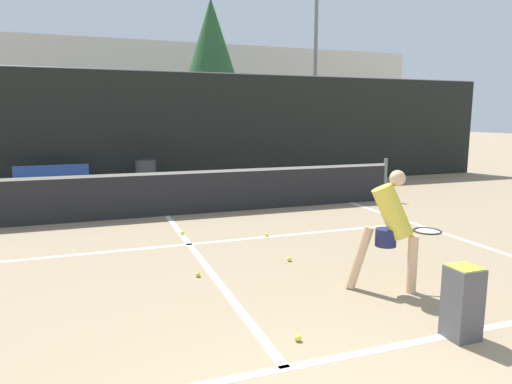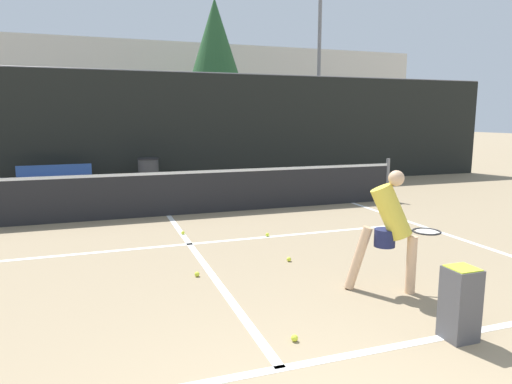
{
  "view_description": "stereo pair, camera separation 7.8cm",
  "coord_description": "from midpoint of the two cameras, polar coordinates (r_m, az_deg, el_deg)",
  "views": [
    {
      "loc": [
        -1.43,
        -1.8,
        2.09
      ],
      "look_at": [
        0.91,
        4.73,
        0.95
      ],
      "focal_mm": 32.0,
      "sensor_mm": 36.0,
      "label": 1
    },
    {
      "loc": [
        -1.35,
        -1.83,
        2.09
      ],
      "look_at": [
        0.91,
        4.73,
        0.95
      ],
      "focal_mm": 32.0,
      "sensor_mm": 36.0,
      "label": 2
    }
  ],
  "objects": [
    {
      "name": "tennis_ball_scattered_4",
      "position": [
        8.11,
        1.08,
        -5.36
      ],
      "size": [
        0.07,
        0.07,
        0.07
      ],
      "primitive_type": "sphere",
      "color": "#D1E033",
      "rests_on": "ground"
    },
    {
      "name": "trash_bin",
      "position": [
        13.0,
        -13.74,
        2.0
      ],
      "size": [
        0.58,
        0.58,
        0.98
      ],
      "color": "#3F3F42",
      "rests_on": "ground"
    },
    {
      "name": "tennis_ball_scattered_5",
      "position": [
        8.35,
        -9.49,
        -5.07
      ],
      "size": [
        0.07,
        0.07,
        0.07
      ],
      "primitive_type": "sphere",
      "color": "#D1E033",
      "rests_on": "ground"
    },
    {
      "name": "court_baseline_near",
      "position": [
        4.12,
        3.09,
        -21.13
      ],
      "size": [
        11.0,
        0.1,
        0.01
      ],
      "primitive_type": "cube",
      "color": "white",
      "rests_on": "ground"
    },
    {
      "name": "court_center_mark",
      "position": [
        6.93,
        -7.3,
        -8.26
      ],
      "size": [
        0.1,
        6.39,
        0.01
      ],
      "primitive_type": "cube",
      "color": "white",
      "rests_on": "ground"
    },
    {
      "name": "parked_car",
      "position": [
        16.8,
        -11.22,
        4.1
      ],
      "size": [
        1.88,
        4.17,
        1.44
      ],
      "color": "navy",
      "rests_on": "ground"
    },
    {
      "name": "court_service_line",
      "position": [
        7.72,
        -8.65,
        -6.47
      ],
      "size": [
        8.25,
        0.1,
        0.01
      ],
      "primitive_type": "cube",
      "color": "white",
      "rests_on": "ground"
    },
    {
      "name": "court_sideline_right",
      "position": [
        9.0,
        22.1,
        -4.78
      ],
      "size": [
        0.1,
        7.39,
        0.01
      ],
      "primitive_type": "cube",
      "color": "white",
      "rests_on": "ground"
    },
    {
      "name": "courtside_bench",
      "position": [
        12.99,
        -24.28,
        1.37
      ],
      "size": [
        1.85,
        0.48,
        0.86
      ],
      "rotation": [
        0.0,
        0.0,
        0.06
      ],
      "color": "#2D519E",
      "rests_on": "ground"
    },
    {
      "name": "floodlight_mast",
      "position": [
        21.08,
        7.43,
        20.35
      ],
      "size": [
        1.1,
        0.24,
        9.88
      ],
      "color": "slate",
      "rests_on": "ground"
    },
    {
      "name": "net",
      "position": [
        9.89,
        -11.38,
        -0.04
      ],
      "size": [
        11.09,
        0.09,
        1.07
      ],
      "color": "slate",
      "rests_on": "ground"
    },
    {
      "name": "building_far",
      "position": [
        27.05,
        -17.09,
        11.05
      ],
      "size": [
        36.0,
        2.4,
        6.18
      ],
      "primitive_type": "cube",
      "color": "beige",
      "rests_on": "ground"
    },
    {
      "name": "player_practicing",
      "position": [
        5.67,
        16.13,
        -4.07
      ],
      "size": [
        1.21,
        0.59,
        1.48
      ],
      "rotation": [
        0.0,
        0.0,
        -0.52
      ],
      "color": "#DBAD84",
      "rests_on": "ground"
    },
    {
      "name": "fence_back",
      "position": [
        13.67,
        -13.99,
        7.42
      ],
      "size": [
        24.0,
        0.06,
        3.41
      ],
      "color": "black",
      "rests_on": "ground"
    },
    {
      "name": "tree_west",
      "position": [
        22.18,
        -5.71,
        17.53
      ],
      "size": [
        2.8,
        2.8,
        7.48
      ],
      "color": "brown",
      "rests_on": "ground"
    },
    {
      "name": "tennis_ball_scattered_3",
      "position": [
        4.53,
        4.76,
        -17.71
      ],
      "size": [
        0.07,
        0.07,
        0.07
      ],
      "primitive_type": "sphere",
      "color": "#D1E033",
      "rests_on": "ground"
    },
    {
      "name": "tennis_ball_scattered_6",
      "position": [
        6.77,
        3.86,
        -8.37
      ],
      "size": [
        0.07,
        0.07,
        0.07
      ],
      "primitive_type": "sphere",
      "color": "#D1E033",
      "rests_on": "ground"
    },
    {
      "name": "ball_hopper",
      "position": [
        4.83,
        23.97,
        -12.33
      ],
      "size": [
        0.28,
        0.28,
        0.71
      ],
      "color": "#4C4C51",
      "rests_on": "ground"
    },
    {
      "name": "tennis_ball_scattered_0",
      "position": [
        6.19,
        -7.64,
        -10.17
      ],
      "size": [
        0.07,
        0.07,
        0.07
      ],
      "primitive_type": "sphere",
      "color": "#D1E033",
      "rests_on": "ground"
    }
  ]
}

